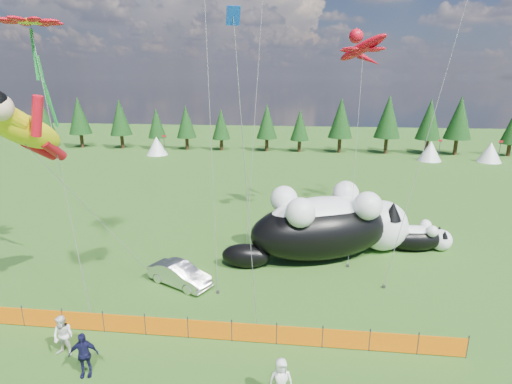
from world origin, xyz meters
TOP-DOWN VIEW (x-y plane):
  - ground at (0.00, 0.00)m, footprint 160.00×160.00m
  - safety_fence at (0.00, -3.00)m, footprint 22.06×0.06m
  - tree_line at (0.00, 45.00)m, footprint 90.00×4.00m
  - festival_tents at (11.00, 40.00)m, footprint 50.00×3.20m
  - cat_large at (5.84, 6.55)m, footprint 12.23×7.90m
  - cat_small at (11.83, 8.20)m, footprint 5.47×2.24m
  - car at (-2.80, 1.69)m, footprint 4.07×2.93m
  - spectator_b at (-5.88, -4.72)m, footprint 0.95×0.62m
  - spectator_c at (-4.40, -5.75)m, footprint 1.23×0.85m
  - spectator_e at (3.35, -6.19)m, footprint 0.96×0.71m
  - superhero_kite at (-8.23, -1.85)m, footprint 6.20×6.73m
  - gecko_kite at (7.91, 12.37)m, footprint 6.27×10.77m
  - flower_kite at (-9.07, 0.79)m, footprint 4.58×4.55m
  - diamond_kite_c at (1.24, -2.49)m, footprint 1.41×0.69m
  - diamond_kite_d at (0.85, 11.80)m, footprint 0.84×7.76m

SIDE VIEW (x-z plane):
  - ground at x=0.00m, z-range 0.00..0.00m
  - safety_fence at x=0.00m, z-range -0.05..1.05m
  - car at x=-2.80m, z-range 0.00..1.27m
  - spectator_e at x=3.35m, z-range 0.00..1.77m
  - spectator_b at x=-5.88m, z-range 0.00..1.85m
  - cat_small at x=11.83m, z-range -0.05..1.93m
  - spectator_c at x=-4.40m, z-range 0.00..1.91m
  - festival_tents at x=11.00m, z-range 0.00..2.80m
  - cat_large at x=5.84m, z-range -0.12..4.52m
  - tree_line at x=0.00m, z-range 0.00..8.00m
  - superhero_kite at x=-8.23m, z-range 3.22..15.11m
  - diamond_kite_c at x=1.24m, z-range 5.67..19.92m
  - gecko_kite at x=7.91m, z-range 5.67..21.11m
  - flower_kite at x=-9.07m, z-range 6.56..20.94m
  - diamond_kite_d at x=0.85m, z-range 6.94..25.58m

